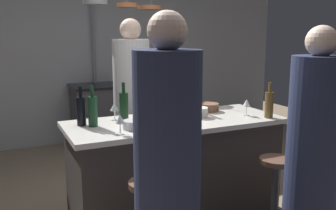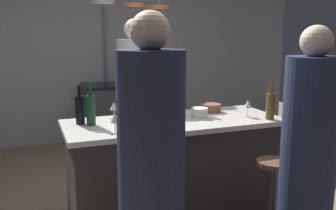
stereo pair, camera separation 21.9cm
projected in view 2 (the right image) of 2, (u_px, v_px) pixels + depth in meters
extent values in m
cube|color=#B2B7BC|center=(104.00, 54.00, 5.61)|extent=(6.40, 0.16, 2.60)
cube|color=#332D2B|center=(174.00, 174.00, 3.16)|extent=(1.72, 0.66, 0.86)
cube|color=beige|center=(174.00, 122.00, 3.08)|extent=(1.80, 0.72, 0.04)
cube|color=#47474C|center=(112.00, 115.00, 5.41)|extent=(0.76, 0.60, 0.86)
cube|color=black|center=(111.00, 85.00, 5.32)|extent=(0.80, 0.64, 0.03)
cylinder|color=white|center=(136.00, 115.00, 3.83)|extent=(0.37, 0.37, 1.55)
sphere|color=beige|center=(135.00, 29.00, 3.66)|extent=(0.21, 0.21, 0.21)
cylinder|color=#4C4C51|center=(272.00, 205.00, 2.80)|extent=(0.06, 0.06, 0.62)
cylinder|color=brown|center=(274.00, 163.00, 2.74)|extent=(0.26, 0.26, 0.04)
cylinder|color=#262D4C|center=(307.00, 170.00, 2.40)|extent=(0.35, 0.35, 1.47)
sphere|color=beige|center=(317.00, 41.00, 2.25)|extent=(0.20, 0.20, 0.20)
cylinder|color=brown|center=(139.00, 184.00, 2.38)|extent=(0.26, 0.26, 0.04)
cylinder|color=#262D4C|center=(152.00, 190.00, 2.03)|extent=(0.36, 0.36, 1.52)
sphere|color=beige|center=(150.00, 31.00, 1.87)|extent=(0.21, 0.21, 0.21)
cylinder|color=gray|center=(107.00, 70.00, 5.51)|extent=(0.04, 0.04, 2.15)
cylinder|color=gray|center=(102.00, 3.00, 4.01)|extent=(0.26, 0.26, 0.04)
cylinder|color=#B26638|center=(134.00, 6.00, 4.11)|extent=(0.22, 0.22, 0.04)
cylinder|color=#B26638|center=(158.00, 8.00, 4.29)|extent=(0.27, 0.27, 0.04)
cube|color=#997047|center=(164.00, 116.00, 3.20)|extent=(0.32, 0.22, 0.02)
cylinder|color=#382319|center=(152.00, 116.00, 2.76)|extent=(0.05, 0.05, 0.21)
cylinder|color=#143319|center=(123.00, 107.00, 3.02)|extent=(0.07, 0.07, 0.24)
cylinder|color=#143319|center=(122.00, 87.00, 2.99)|extent=(0.03, 0.03, 0.08)
cylinder|color=black|center=(80.00, 110.00, 2.92)|extent=(0.07, 0.07, 0.22)
cylinder|color=black|center=(79.00, 91.00, 2.89)|extent=(0.03, 0.03, 0.08)
cylinder|color=#193D23|center=(91.00, 111.00, 2.88)|extent=(0.07, 0.07, 0.23)
cylinder|color=#193D23|center=(90.00, 90.00, 2.85)|extent=(0.03, 0.03, 0.08)
cylinder|color=brown|center=(270.00, 106.00, 3.08)|extent=(0.07, 0.07, 0.22)
cylinder|color=brown|center=(271.00, 88.00, 3.05)|extent=(0.03, 0.03, 0.08)
cylinder|color=silver|center=(115.00, 133.00, 2.66)|extent=(0.06, 0.06, 0.01)
cylinder|color=silver|center=(115.00, 127.00, 2.65)|extent=(0.01, 0.01, 0.07)
cone|color=silver|center=(115.00, 118.00, 2.64)|extent=(0.07, 0.07, 0.06)
cylinder|color=silver|center=(114.00, 119.00, 3.10)|extent=(0.06, 0.06, 0.01)
cylinder|color=silver|center=(114.00, 114.00, 3.09)|extent=(0.01, 0.01, 0.07)
cone|color=silver|center=(114.00, 106.00, 3.08)|extent=(0.07, 0.07, 0.06)
cylinder|color=silver|center=(247.00, 116.00, 3.20)|extent=(0.06, 0.06, 0.01)
cylinder|color=silver|center=(248.00, 112.00, 3.19)|extent=(0.01, 0.01, 0.07)
cone|color=silver|center=(248.00, 104.00, 3.18)|extent=(0.07, 0.07, 0.06)
cylinder|color=silver|center=(200.00, 113.00, 3.16)|extent=(0.14, 0.14, 0.08)
cylinder|color=#B7B7BC|center=(129.00, 124.00, 2.80)|extent=(0.15, 0.15, 0.06)
cylinder|color=brown|center=(211.00, 108.00, 3.39)|extent=(0.18, 0.18, 0.07)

